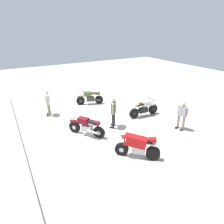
{
  "coord_description": "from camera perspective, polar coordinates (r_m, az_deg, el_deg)",
  "views": [
    {
      "loc": [
        -9.49,
        4.65,
        5.21
      ],
      "look_at": [
        -0.77,
        -0.4,
        0.75
      ],
      "focal_mm": 30.87,
      "sensor_mm": 36.0,
      "label": 1
    }
  ],
  "objects": [
    {
      "name": "person_in_white_shirt",
      "position": [
        12.73,
        -18.45,
        2.92
      ],
      "size": [
        0.63,
        0.42,
        1.62
      ],
      "rotation": [
        0.0,
        0.0,
        1.25
      ],
      "color": "gray",
      "rests_on": "ground"
    },
    {
      "name": "ground_plane",
      "position": [
        11.78,
        -3.58,
        -2.42
      ],
      "size": [
        40.0,
        40.0,
        0.0
      ],
      "primitive_type": "plane",
      "color": "#B7B2A8"
    },
    {
      "name": "motorcycle_red_sportbike",
      "position": [
        8.38,
        7.47,
        -9.78
      ],
      "size": [
        1.47,
        1.55,
        1.14
      ],
      "rotation": [
        0.0,
        0.0,
        0.82
      ],
      "color": "black",
      "rests_on": "ground"
    },
    {
      "name": "person_in_gray_shirt",
      "position": [
        11.04,
        20.06,
        -0.58
      ],
      "size": [
        0.64,
        0.36,
        1.61
      ],
      "rotation": [
        0.0,
        0.0,
        1.73
      ],
      "color": "gray",
      "rests_on": "ground"
    },
    {
      "name": "curb_edge",
      "position": [
        10.79,
        -26.14,
        -7.25
      ],
      "size": [
        14.0,
        0.3,
        0.15
      ],
      "primitive_type": "cube",
      "color": "#9C978F",
      "rests_on": "ground"
    },
    {
      "name": "motorcycle_silver_cruiser",
      "position": [
        12.28,
        9.4,
        1.09
      ],
      "size": [
        0.7,
        2.09,
        1.09
      ],
      "rotation": [
        0.0,
        0.0,
        4.65
      ],
      "color": "black",
      "rests_on": "ground"
    },
    {
      "name": "motorcycle_olive_vintage",
      "position": [
        14.14,
        -6.56,
        4.21
      ],
      "size": [
        0.97,
        1.88,
        1.07
      ],
      "rotation": [
        0.0,
        0.0,
        1.21
      ],
      "color": "black",
      "rests_on": "ground"
    },
    {
      "name": "person_in_green_shirt",
      "position": [
        10.55,
        0.45,
        0.5
      ],
      "size": [
        0.58,
        0.54,
        1.76
      ],
      "rotation": [
        0.0,
        0.0,
        0.88
      ],
      "color": "#262628",
      "rests_on": "ground"
    },
    {
      "name": "motorcycle_maroon_cruiser",
      "position": [
        10.02,
        -7.59,
        -4.23
      ],
      "size": [
        1.75,
        1.35,
        1.09
      ],
      "rotation": [
        0.0,
        0.0,
        0.64
      ],
      "color": "black",
      "rests_on": "ground"
    }
  ]
}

